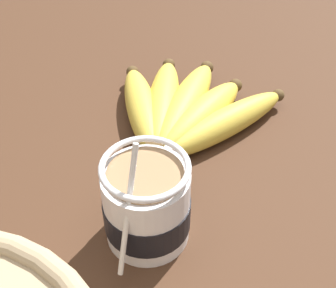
% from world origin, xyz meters
% --- Properties ---
extents(table, '(1.33, 1.33, 0.04)m').
position_xyz_m(table, '(0.00, 0.00, 0.02)').
color(table, '#422819').
rests_on(table, ground).
extents(coffee_mug, '(0.14, 0.08, 0.13)m').
position_xyz_m(coffee_mug, '(-0.03, 0.01, 0.08)').
color(coffee_mug, silver).
rests_on(coffee_mug, table).
extents(banana_bunch, '(0.21, 0.23, 0.04)m').
position_xyz_m(banana_bunch, '(0.15, 0.04, 0.06)').
color(banana_bunch, '#4C381E').
rests_on(banana_bunch, table).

